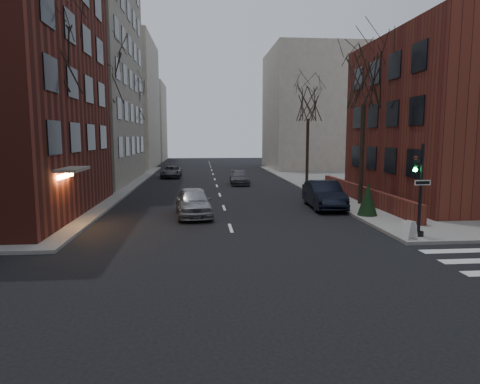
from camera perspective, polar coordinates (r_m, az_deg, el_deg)
name	(u,v)px	position (r m, az deg, el deg)	size (l,w,h in m)	color
ground	(270,349)	(9.66, 4.01, -20.13)	(160.00, 160.00, 0.00)	black
building_left_tan	(29,32)	(46.21, -26.29, 18.62)	(18.00, 18.00, 28.00)	gray
building_right_brick	(469,121)	(32.79, 28.21, 8.39)	(12.00, 14.00, 11.00)	maroon
low_wall_right	(362,194)	(29.71, 15.95, -0.21)	(0.35, 16.00, 1.00)	maroon
building_distant_la	(104,104)	(65.04, -17.62, 11.12)	(14.00, 16.00, 18.00)	beige
building_distant_ra	(320,110)	(60.81, 10.62, 10.67)	(14.00, 14.00, 16.00)	beige
building_distant_lb	(137,122)	(81.31, -13.60, 9.04)	(10.00, 12.00, 14.00)	beige
traffic_signal	(419,196)	(19.95, 22.76, -0.50)	(0.76, 0.44, 4.00)	black
tree_left_a	(49,54)	(23.96, -24.16, 16.44)	(4.18, 4.18, 10.26)	#2D231C
tree_left_b	(103,78)	(35.51, -17.77, 14.31)	(4.40, 4.40, 10.80)	#2D231C
tree_left_c	(132,103)	(49.13, -14.15, 11.40)	(3.96, 3.96, 9.72)	#2D231C
tree_right_a	(365,78)	(28.57, 16.27, 14.33)	(3.96, 3.96, 9.72)	#2D231C
tree_right_b	(308,103)	(41.83, 9.10, 11.65)	(3.74, 3.74, 9.18)	#2D231C
streetlamp_near	(102,139)	(31.19, -17.93, 6.68)	(0.36, 0.36, 6.28)	black
streetlamp_far	(142,138)	(50.90, -13.00, 7.02)	(0.36, 0.36, 6.28)	black
parked_sedan	(324,195)	(27.11, 11.12, -0.35)	(1.80, 5.16, 1.70)	black
car_lane_silver	(193,202)	(24.10, -6.24, -1.33)	(1.90, 4.73, 1.61)	gray
car_lane_gray	(240,178)	(39.75, -0.05, 1.92)	(1.77, 4.34, 1.26)	#434349
car_lane_far	(171,172)	(46.94, -9.14, 2.67)	(2.08, 4.51, 1.25)	#403F44
sandwich_board	(409,230)	(19.45, 21.58, -4.70)	(0.35, 0.49, 0.80)	white
evergreen_shrub	(368,199)	(24.43, 16.67, -0.91)	(1.07, 1.07, 1.79)	black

